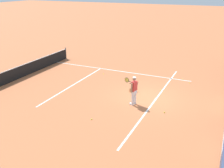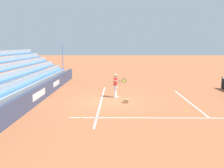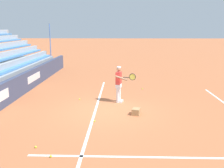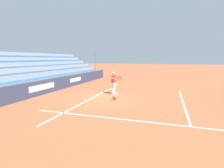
% 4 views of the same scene
% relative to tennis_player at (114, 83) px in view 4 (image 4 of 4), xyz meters
% --- Properties ---
extents(ground_plane, '(160.00, 160.00, 0.00)m').
position_rel_tennis_player_xyz_m(ground_plane, '(1.35, -0.51, -0.89)').
color(ground_plane, '#B7663D').
extents(court_baseline_white, '(12.00, 0.10, 0.01)m').
position_rel_tennis_player_xyz_m(court_baseline_white, '(1.35, -1.01, -0.89)').
color(court_baseline_white, white).
rests_on(court_baseline_white, ground).
extents(court_sideline_white, '(0.10, 12.00, 0.01)m').
position_rel_tennis_player_xyz_m(court_sideline_white, '(5.46, 3.49, -0.89)').
color(court_sideline_white, white).
rests_on(court_sideline_white, ground).
extents(court_service_line_white, '(8.22, 0.10, 0.01)m').
position_rel_tennis_player_xyz_m(court_service_line_white, '(1.35, 4.99, -0.89)').
color(court_service_line_white, white).
rests_on(court_service_line_white, ground).
extents(back_wall_sponsor_board, '(24.77, 0.25, 1.10)m').
position_rel_tennis_player_xyz_m(back_wall_sponsor_board, '(1.35, -5.19, -0.34)').
color(back_wall_sponsor_board, '#384260').
rests_on(back_wall_sponsor_board, ground).
extents(bleacher_stand, '(23.53, 4.00, 3.85)m').
position_rel_tennis_player_xyz_m(bleacher_stand, '(1.35, -7.82, -0.10)').
color(bleacher_stand, '#9EA3A8').
rests_on(bleacher_stand, ground).
extents(tennis_player, '(0.76, 0.95, 1.71)m').
position_rel_tennis_player_xyz_m(tennis_player, '(0.00, 0.00, 0.00)').
color(tennis_player, silver).
rests_on(tennis_player, ground).
extents(ball_box_cardboard, '(0.47, 0.40, 0.26)m').
position_rel_tennis_player_xyz_m(ball_box_cardboard, '(1.84, 0.71, -0.76)').
color(ball_box_cardboard, '#A87F51').
rests_on(ball_box_cardboard, ground).
extents(tennis_ball_on_baseline, '(0.07, 0.07, 0.07)m').
position_rel_tennis_player_xyz_m(tennis_ball_on_baseline, '(-2.71, 1.33, -0.86)').
color(tennis_ball_on_baseline, '#CCE533').
rests_on(tennis_ball_on_baseline, ground).
extents(tennis_ball_toward_net, '(0.07, 0.07, 0.07)m').
position_rel_tennis_player_xyz_m(tennis_ball_toward_net, '(5.00, -2.44, -0.86)').
color(tennis_ball_toward_net, '#CCE533').
rests_on(tennis_ball_toward_net, ground).
extents(tennis_ball_near_player, '(0.07, 0.07, 0.07)m').
position_rel_tennis_player_xyz_m(tennis_ball_near_player, '(-0.31, -1.95, -0.86)').
color(tennis_ball_near_player, '#CCE533').
rests_on(tennis_ball_near_player, ground).
extents(tennis_ball_by_box, '(0.07, 0.07, 0.07)m').
position_rel_tennis_player_xyz_m(tennis_ball_by_box, '(2.76, -0.92, -0.86)').
color(tennis_ball_by_box, '#CCE533').
rests_on(tennis_ball_by_box, ground).
extents(tennis_ball_stray_back, '(0.07, 0.07, 0.07)m').
position_rel_tennis_player_xyz_m(tennis_ball_stray_back, '(5.55, -1.84, -0.86)').
color(tennis_ball_stray_back, '#CCE533').
rests_on(tennis_ball_stray_back, ground).
extents(tennis_ball_midcourt, '(0.07, 0.07, 0.07)m').
position_rel_tennis_player_xyz_m(tennis_ball_midcourt, '(4.20, 4.08, -0.86)').
color(tennis_ball_midcourt, '#CCE533').
rests_on(tennis_ball_midcourt, ground).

